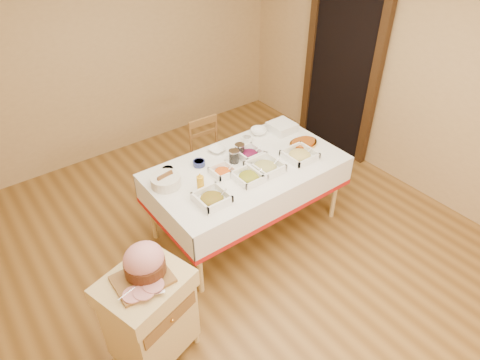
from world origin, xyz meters
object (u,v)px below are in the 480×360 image
Objects in this scene: preserve_jar_left at (234,157)px; bread_basket at (166,181)px; ham_on_board at (144,263)px; preserve_jar_right at (240,150)px; plate_stack at (282,127)px; dining_table at (247,180)px; butcher_cart at (150,313)px; brass_platter at (303,143)px; mustard_bottle at (200,183)px; dining_chair at (210,155)px.

bread_basket is at bearing 174.73° from preserve_jar_left.
ham_on_board reaches higher than preserve_jar_right.
plate_stack is (0.63, 0.11, -0.01)m from preserve_jar_right.
plate_stack is (0.69, 0.29, 0.21)m from dining_table.
brass_platter is at bearing 17.20° from butcher_cart.
mustard_bottle is at bearing -157.43° from preserve_jar_right.
butcher_cart is 2.20m from brass_platter.
ham_on_board is 1.66m from preserve_jar_right.
bread_basket is (-0.84, -0.59, 0.38)m from dining_chair.
dining_chair is at bearing 125.15° from brass_platter.
mustard_bottle reaches higher than butcher_cart.
preserve_jar_right is 0.64m from plate_stack.
dining_table is at bearing 26.27° from butcher_cart.
ham_on_board is 2.27m from plate_stack.
dining_table is 9.32× the size of mustard_bottle.
dining_chair is (0.09, 0.77, -0.17)m from dining_table.
preserve_jar_left is 0.49× the size of bread_basket.
dining_chair reaches higher than dining_table.
butcher_cart is at bearing -135.68° from dining_chair.
dining_chair is at bearing 76.84° from preserve_jar_left.
mustard_bottle is at bearing -127.48° from dining_chair.
butcher_cart is 1.16m from bread_basket.
ham_on_board reaches higher than butcher_cart.
preserve_jar_left reaches higher than plate_stack.
dining_table is 0.61m from mustard_bottle.
butcher_cart reaches higher than dining_table.
ham_on_board is 1.58× the size of plate_stack.
preserve_jar_left is 0.69m from bread_basket.
mustard_bottle is (-0.61, -0.25, 0.03)m from preserve_jar_right.
preserve_jar_left is (-0.15, -0.65, 0.39)m from dining_chair.
bread_basket is at bearing 166.01° from dining_table.
brass_platter is at bearing -54.85° from dining_chair.
brass_platter is at bearing -9.45° from bread_basket.
mustard_bottle reaches higher than bread_basket.
plate_stack is at bearing 24.88° from ham_on_board.
ham_on_board is 2.14m from brass_platter.
bread_basket is (-0.80, 0.00, -0.01)m from preserve_jar_right.
plate_stack is at bearing 9.73° from preserve_jar_right.
preserve_jar_right is at bearing 30.71° from ham_on_board.
butcher_cart is 2.60× the size of brass_platter.
dining_chair is 2.68× the size of brass_platter.
preserve_jar_right is 0.39× the size of brass_platter.
preserve_jar_left is 0.77m from plate_stack.
preserve_jar_left is at bearing 31.18° from butcher_cart.
dining_table is 1.58m from butcher_cart.
butcher_cart is at bearing -154.83° from plate_stack.
preserve_jar_right is 0.66m from brass_platter.
preserve_jar_left is 1.04× the size of preserve_jar_right.
dining_table is 1.56m from ham_on_board.
brass_platter is (1.42, -0.24, -0.03)m from bread_basket.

